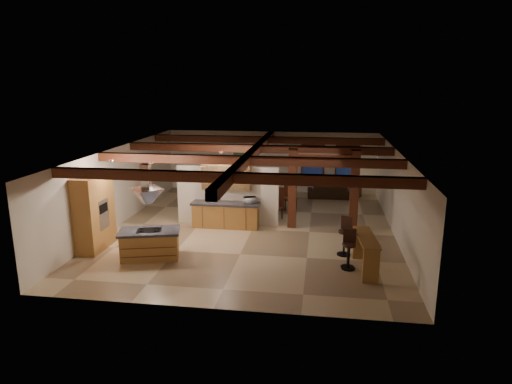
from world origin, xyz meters
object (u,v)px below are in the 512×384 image
kitchen_island (150,244)px  sofa (329,192)px  bar_counter (366,248)px  dining_table (267,205)px

kitchen_island → sofa: bearing=56.3°
kitchen_island → bar_counter: bar_counter is taller
kitchen_island → sofa: 9.87m
sofa → bar_counter: size_ratio=1.03×
dining_table → bar_counter: bearing=-80.7°
kitchen_island → dining_table: bearing=61.6°
kitchen_island → bar_counter: 6.39m
bar_counter → sofa: bearing=96.3°
kitchen_island → sofa: kitchen_island is taller
kitchen_island → dining_table: 6.16m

